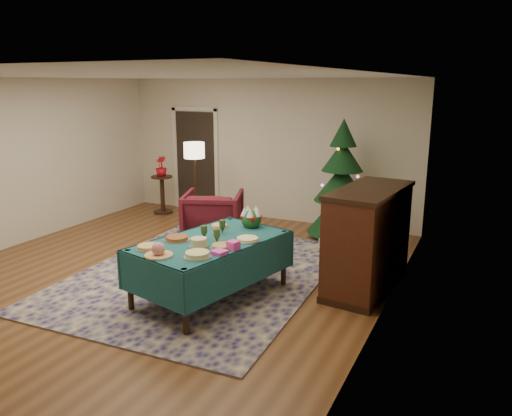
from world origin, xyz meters
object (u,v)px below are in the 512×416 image
at_px(piano, 367,240).
at_px(floor_lamp, 194,155).
at_px(gift_box, 233,245).
at_px(side_table, 162,195).
at_px(armchair, 213,214).
at_px(buffet_table, 211,252).
at_px(potted_plant, 161,171).
at_px(christmas_tree, 341,186).

bearing_deg(piano, floor_lamp, 156.33).
height_order(gift_box, side_table, gift_box).
bearing_deg(side_table, armchair, -32.47).
xyz_separation_m(buffet_table, side_table, (-3.06, 3.19, -0.23)).
height_order(armchair, side_table, armchair).
relative_size(buffet_table, piano, 1.32).
bearing_deg(side_table, potted_plant, -45.00).
xyz_separation_m(floor_lamp, potted_plant, (-1.13, 0.50, -0.44)).
xyz_separation_m(armchair, side_table, (-1.93, 1.23, -0.10)).
bearing_deg(christmas_tree, side_table, 178.63).
relative_size(armchair, potted_plant, 2.38).
distance_m(floor_lamp, side_table, 1.56).
distance_m(potted_plant, christmas_tree, 3.78).
distance_m(armchair, potted_plant, 2.32).
xyz_separation_m(armchair, piano, (2.79, -0.85, 0.18)).
height_order(buffet_table, side_table, side_table).
distance_m(floor_lamp, piano, 3.98).
xyz_separation_m(buffet_table, piano, (1.66, 1.12, 0.05)).
bearing_deg(gift_box, armchair, 125.56).
bearing_deg(christmas_tree, buffet_table, -103.20).
bearing_deg(side_table, buffet_table, -46.27).
bearing_deg(gift_box, side_table, 135.72).
height_order(gift_box, piano, piano).
bearing_deg(potted_plant, gift_box, -44.28).
bearing_deg(armchair, gift_box, 105.03).
bearing_deg(piano, potted_plant, 156.25).
bearing_deg(floor_lamp, side_table, 155.99).
distance_m(gift_box, piano, 1.81).
relative_size(side_table, christmas_tree, 0.38).
height_order(potted_plant, christmas_tree, christmas_tree).
relative_size(buffet_table, floor_lamp, 1.37).
xyz_separation_m(floor_lamp, side_table, (-1.13, 0.50, -0.95)).
bearing_deg(potted_plant, piano, -23.75).
height_order(buffet_table, armchair, armchair).
height_order(armchair, potted_plant, potted_plant).
xyz_separation_m(armchair, potted_plant, (-1.93, 1.23, 0.41)).
relative_size(floor_lamp, christmas_tree, 0.76).
xyz_separation_m(side_table, potted_plant, (0.00, -0.00, 0.51)).
relative_size(armchair, piano, 0.59).
height_order(potted_plant, piano, piano).
height_order(gift_box, floor_lamp, floor_lamp).
height_order(gift_box, armchair, armchair).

